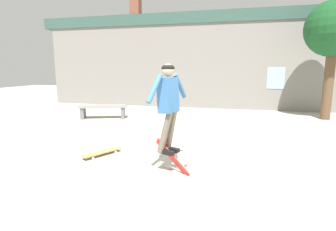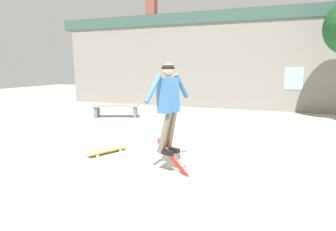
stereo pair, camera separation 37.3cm
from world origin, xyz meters
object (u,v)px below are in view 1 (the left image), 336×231
object	(u,v)px
tree_right	(334,30)
skateboard_flipping	(173,158)
skateboard_resting	(102,152)
park_bench	(103,109)
skater	(168,100)

from	to	relation	value
tree_right	skateboard_flipping	xyz separation A→B (m)	(-4.15, -5.99, -2.79)
skateboard_flipping	skateboard_resting	world-z (taller)	skateboard_flipping
park_bench	skateboard_resting	world-z (taller)	park_bench
skater	skateboard_flipping	bearing A→B (deg)	17.25
park_bench	tree_right	bearing A→B (deg)	-6.23
skateboard_resting	park_bench	bearing A→B (deg)	-124.07
tree_right	skateboard_resting	size ratio (longest dim) A/B	4.75
skater	skateboard_flipping	distance (m)	1.00
park_bench	skater	distance (m)	5.53
tree_right	skater	bearing A→B (deg)	-125.28
skateboard_flipping	park_bench	bearing A→B (deg)	149.45
skater	skateboard_resting	bearing A→B (deg)	-176.91
skateboard_flipping	skateboard_resting	distance (m)	1.69
tree_right	skater	xyz separation A→B (m)	(-4.23, -5.98, -1.79)
tree_right	park_bench	xyz separation A→B (m)	(-7.71, -1.77, -2.69)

